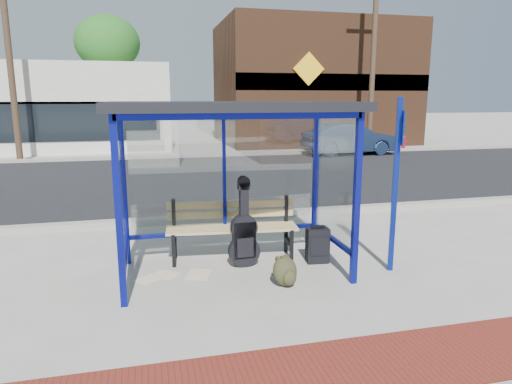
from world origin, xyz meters
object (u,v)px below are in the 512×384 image
object	(u,v)px
fire_hydrant	(404,142)
parked_car	(350,139)
suitcase	(317,245)
bench	(232,225)
guitar_bag	(244,236)
backpack	(286,272)

from	to	relation	value
fire_hydrant	parked_car	bearing A→B (deg)	-160.17
suitcase	parked_car	xyz separation A→B (m)	(6.25, 12.31, 0.41)
bench	parked_car	bearing A→B (deg)	63.38
parked_car	fire_hydrant	distance (m)	3.62
guitar_bag	bench	bearing A→B (deg)	102.27
guitar_bag	fire_hydrant	size ratio (longest dim) A/B	1.92
guitar_bag	suitcase	xyz separation A→B (m)	(1.12, -0.11, -0.20)
bench	guitar_bag	world-z (taller)	guitar_bag
parked_car	fire_hydrant	world-z (taller)	parked_car
parked_car	guitar_bag	bearing A→B (deg)	146.87
backpack	parked_car	xyz separation A→B (m)	(6.99, 13.05, 0.48)
suitcase	parked_car	world-z (taller)	parked_car
backpack	parked_car	distance (m)	14.81
bench	backpack	bearing A→B (deg)	-62.71
bench	parked_car	distance (m)	13.97
guitar_bag	fire_hydrant	distance (m)	17.21
backpack	bench	bearing A→B (deg)	98.64
parked_car	fire_hydrant	size ratio (longest dim) A/B	6.16
backpack	fire_hydrant	world-z (taller)	fire_hydrant
bench	fire_hydrant	bearing A→B (deg)	55.90
bench	suitcase	bearing A→B (deg)	-16.90
bench	suitcase	world-z (taller)	bench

